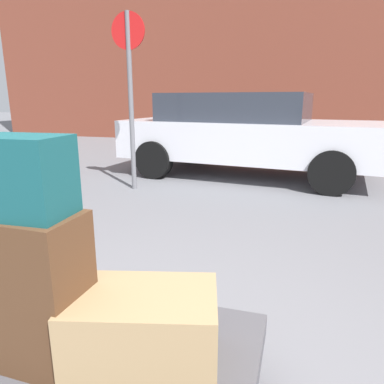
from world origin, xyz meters
TOP-DOWN VIEW (x-y plane):
  - luggage_cart at (0.00, 0.00)m, footprint 1.21×0.80m
  - suitcase_brown_front_left at (-0.20, -0.14)m, footprint 0.37×0.26m
  - duffel_bag_tan_front_right at (0.19, -0.06)m, footprint 0.61×0.47m
  - duffel_bag_teal_topmost_pile at (-0.20, -0.14)m, footprint 0.32×0.22m
  - parked_car at (-0.21, 5.18)m, footprint 4.48×2.30m
  - bollard_kerb_near at (2.45, 7.59)m, footprint 0.20×0.20m
  - no_parking_sign at (-1.66, 3.70)m, footprint 0.50×0.07m

SIDE VIEW (x-z plane):
  - luggage_cart at x=0.00m, z-range 0.10..0.44m
  - bollard_kerb_near at x=2.45m, z-range 0.00..0.62m
  - duffel_bag_tan_front_right at x=0.19m, z-range 0.34..0.64m
  - suitcase_brown_front_left at x=-0.20m, z-range 0.34..0.93m
  - parked_car at x=-0.21m, z-range 0.05..1.47m
  - duffel_bag_teal_topmost_pile at x=-0.20m, z-range 0.93..1.20m
  - no_parking_sign at x=-1.66m, z-range 0.29..2.77m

